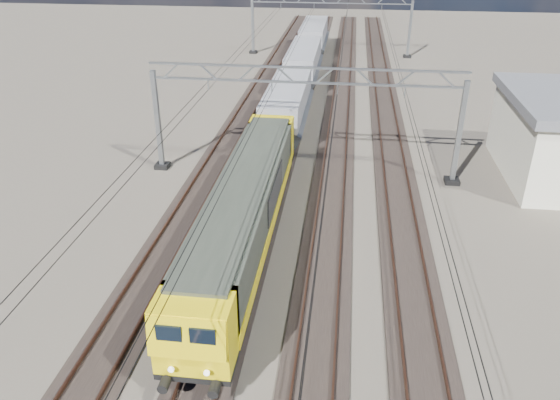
# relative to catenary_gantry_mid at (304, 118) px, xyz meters

# --- Properties ---
(ground) EXTENTS (160.00, 160.00, 0.00)m
(ground) POSITION_rel_catenary_gantry_mid_xyz_m (-0.00, -4.00, -3.91)
(ground) COLOR #2C2721
(ground) RESTS_ON ground
(track_outer_west) EXTENTS (2.60, 140.00, 0.30)m
(track_outer_west) POSITION_rel_catenary_gantry_mid_xyz_m (-6.00, -4.00, -3.83)
(track_outer_west) COLOR black
(track_outer_west) RESTS_ON ground
(track_loco) EXTENTS (2.60, 140.00, 0.30)m
(track_loco) POSITION_rel_catenary_gantry_mid_xyz_m (-2.00, -4.00, -3.83)
(track_loco) COLOR black
(track_loco) RESTS_ON ground
(track_inner_east) EXTENTS (2.60, 140.00, 0.30)m
(track_inner_east) POSITION_rel_catenary_gantry_mid_xyz_m (2.00, -4.00, -3.83)
(track_inner_east) COLOR black
(track_inner_east) RESTS_ON ground
(track_outer_east) EXTENTS (2.60, 140.00, 0.30)m
(track_outer_east) POSITION_rel_catenary_gantry_mid_xyz_m (6.00, -4.00, -3.83)
(track_outer_east) COLOR black
(track_outer_east) RESTS_ON ground
(catenary_gantry_mid) EXTENTS (19.90, 0.90, 7.11)m
(catenary_gantry_mid) POSITION_rel_catenary_gantry_mid_xyz_m (0.00, 0.00, 0.00)
(catenary_gantry_mid) COLOR gray
(catenary_gantry_mid) RESTS_ON ground
(catenary_gantry_far) EXTENTS (19.90, 0.90, 7.11)m
(catenary_gantry_far) POSITION_rel_catenary_gantry_mid_xyz_m (0.00, 36.00, 0.00)
(catenary_gantry_far) COLOR gray
(catenary_gantry_far) RESTS_ON ground
(overhead_wires) EXTENTS (12.03, 140.00, 0.53)m
(overhead_wires) POSITION_rel_catenary_gantry_mid_xyz_m (-0.00, 4.00, 1.84)
(overhead_wires) COLOR black
(overhead_wires) RESTS_ON ground
(locomotive) EXTENTS (2.76, 21.10, 3.62)m
(locomotive) POSITION_rel_catenary_gantry_mid_xyz_m (-2.00, -9.47, -1.58)
(locomotive) COLOR black
(locomotive) RESTS_ON ground
(hopper_wagon_lead) EXTENTS (3.38, 13.00, 3.25)m
(hopper_wagon_lead) POSITION_rel_catenary_gantry_mid_xyz_m (-2.00, 8.23, -1.67)
(hopper_wagon_lead) COLOR black
(hopper_wagon_lead) RESTS_ON ground
(hopper_wagon_mid) EXTENTS (3.38, 13.00, 3.25)m
(hopper_wagon_mid) POSITION_rel_catenary_gantry_mid_xyz_m (-2.00, 22.43, -1.67)
(hopper_wagon_mid) COLOR black
(hopper_wagon_mid) RESTS_ON ground
(hopper_wagon_third) EXTENTS (3.38, 13.00, 3.25)m
(hopper_wagon_third) POSITION_rel_catenary_gantry_mid_xyz_m (-2.00, 36.63, -1.67)
(hopper_wagon_third) COLOR black
(hopper_wagon_third) RESTS_ON ground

